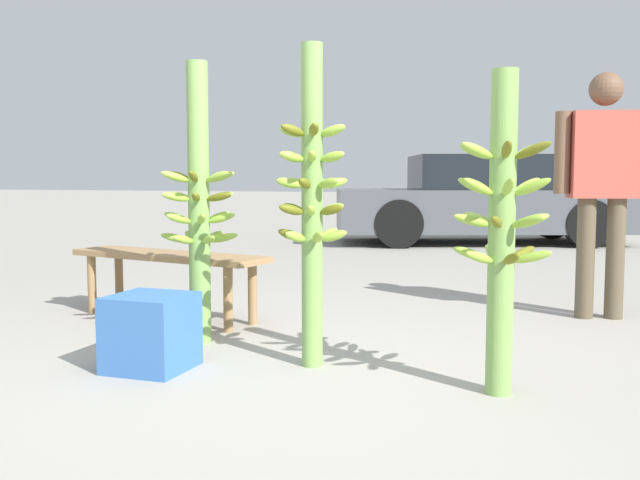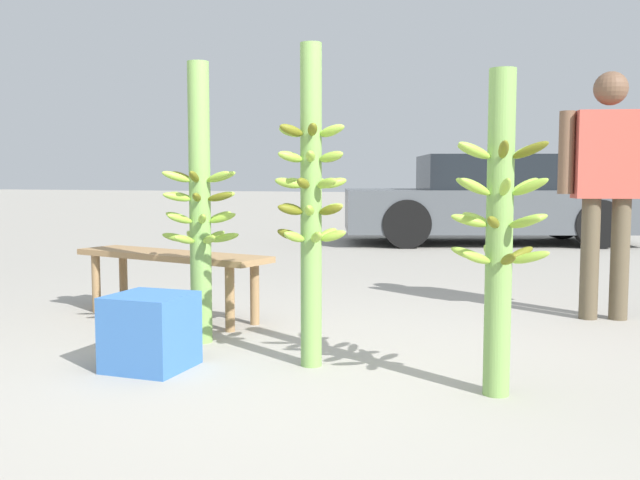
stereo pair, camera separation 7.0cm
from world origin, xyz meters
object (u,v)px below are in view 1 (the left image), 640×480
at_px(banana_stalk_right, 502,226).
at_px(produce_crate, 151,332).
at_px(market_bench, 168,263).
at_px(banana_stalk_left, 199,205).
at_px(vendor_person, 603,174).
at_px(parked_car, 484,200).
at_px(banana_stalk_center, 312,200).

height_order(banana_stalk_right, produce_crate, banana_stalk_right).
bearing_deg(market_bench, banana_stalk_left, -33.83).
xyz_separation_m(vendor_person, produce_crate, (-2.19, -2.12, -0.80)).
bearing_deg(banana_stalk_left, parked_car, 82.59).
distance_m(banana_stalk_left, parked_car, 7.01).
height_order(banana_stalk_right, vendor_person, vendor_person).
xyz_separation_m(banana_stalk_left, produce_crate, (0.04, -0.60, -0.62)).
xyz_separation_m(banana_stalk_center, market_bench, (-1.33, 0.84, -0.47)).
bearing_deg(vendor_person, market_bench, 5.02).
bearing_deg(banana_stalk_left, market_bench, 134.08).
bearing_deg(parked_car, banana_stalk_center, 159.86).
distance_m(market_bench, parked_car, 6.56).
xyz_separation_m(banana_stalk_center, parked_car, (0.12, 7.23, -0.23)).
bearing_deg(market_bench, parked_car, 89.34).
height_order(banana_stalk_left, banana_stalk_right, banana_stalk_left).
relative_size(banana_stalk_right, produce_crate, 3.77).
bearing_deg(banana_stalk_center, market_bench, 147.90).
height_order(parked_car, produce_crate, parked_car).
height_order(banana_stalk_center, parked_car, banana_stalk_center).
bearing_deg(vendor_person, parked_car, -90.29).
relative_size(banana_stalk_left, market_bench, 1.06).
relative_size(banana_stalk_left, produce_crate, 4.28).
bearing_deg(market_bench, banana_stalk_center, -20.01).
bearing_deg(banana_stalk_right, market_bench, 155.98).
relative_size(banana_stalk_left, parked_car, 0.36).
distance_m(market_bench, produce_crate, 1.31).
bearing_deg(banana_stalk_center, banana_stalk_left, 160.80).
bearing_deg(banana_stalk_left, produce_crate, -85.77).
bearing_deg(banana_stalk_right, vendor_person, 75.68).
bearing_deg(parked_car, produce_crate, 154.28).
relative_size(vendor_person, parked_car, 0.37).
height_order(market_bench, parked_car, parked_car).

